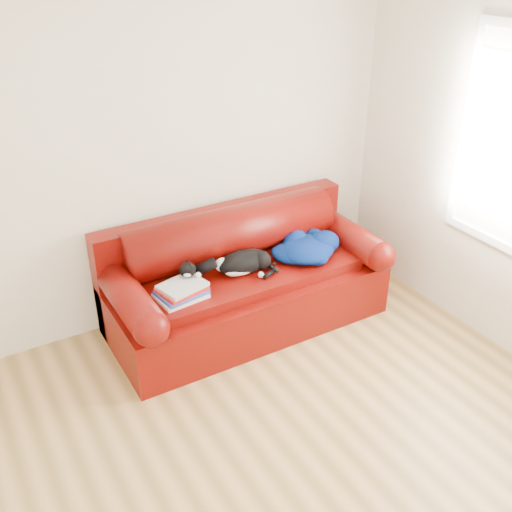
{
  "coord_description": "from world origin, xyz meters",
  "views": [
    {
      "loc": [
        -1.14,
        -1.91,
        2.76
      ],
      "look_at": [
        0.76,
        1.35,
        0.66
      ],
      "focal_mm": 42.0,
      "sensor_mm": 36.0,
      "label": 1
    }
  ],
  "objects_px": {
    "cat": "(243,263)",
    "sofa_base": "(247,296)",
    "book_stack": "(182,291)",
    "blanket": "(307,247)"
  },
  "relations": [
    {
      "from": "book_stack",
      "to": "cat",
      "type": "height_order",
      "value": "cat"
    },
    {
      "from": "sofa_base",
      "to": "book_stack",
      "type": "bearing_deg",
      "value": -167.2
    },
    {
      "from": "sofa_base",
      "to": "book_stack",
      "type": "xyz_separation_m",
      "value": [
        -0.59,
        -0.13,
        0.31
      ]
    },
    {
      "from": "cat",
      "to": "sofa_base",
      "type": "bearing_deg",
      "value": 63.28
    },
    {
      "from": "book_stack",
      "to": "cat",
      "type": "relative_size",
      "value": 0.64
    },
    {
      "from": "book_stack",
      "to": "sofa_base",
      "type": "bearing_deg",
      "value": 12.8
    },
    {
      "from": "book_stack",
      "to": "blanket",
      "type": "distance_m",
      "value": 1.08
    },
    {
      "from": "sofa_base",
      "to": "blanket",
      "type": "bearing_deg",
      "value": -9.15
    },
    {
      "from": "sofa_base",
      "to": "cat",
      "type": "relative_size",
      "value": 3.81
    },
    {
      "from": "sofa_base",
      "to": "cat",
      "type": "distance_m",
      "value": 0.35
    }
  ]
}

